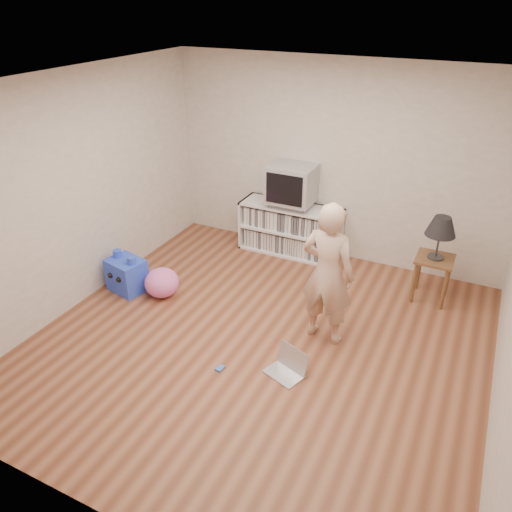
{
  "coord_description": "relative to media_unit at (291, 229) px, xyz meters",
  "views": [
    {
      "loc": [
        1.81,
        -3.79,
        3.31
      ],
      "look_at": [
        -0.24,
        0.4,
        0.78
      ],
      "focal_mm": 35.0,
      "sensor_mm": 36.0,
      "label": 1
    }
  ],
  "objects": [
    {
      "name": "walls",
      "position": [
        0.5,
        -2.04,
        0.95
      ],
      "size": [
        4.52,
        4.52,
        2.6
      ],
      "color": "#BCB5A5",
      "rests_on": "ground"
    },
    {
      "name": "plush_blue",
      "position": [
        -1.41,
        -1.81,
        -0.14
      ],
      "size": [
        0.5,
        0.44,
        0.5
      ],
      "rotation": [
        0.0,
        0.0,
        -0.23
      ],
      "color": "blue",
      "rests_on": "ground"
    },
    {
      "name": "media_unit",
      "position": [
        0.0,
        0.0,
        0.0
      ],
      "size": [
        1.4,
        0.45,
        0.7
      ],
      "color": "white",
      "rests_on": "ground"
    },
    {
      "name": "plush_pink",
      "position": [
        -0.95,
        -1.73,
        -0.17
      ],
      "size": [
        0.49,
        0.49,
        0.35
      ],
      "primitive_type": "ellipsoid",
      "rotation": [
        0.0,
        0.0,
        0.21
      ],
      "color": "pink",
      "rests_on": "ground"
    },
    {
      "name": "ground",
      "position": [
        0.5,
        -2.04,
        -0.35
      ],
      "size": [
        4.5,
        4.5,
        0.0
      ],
      "primitive_type": "plane",
      "color": "brown",
      "rests_on": "ground"
    },
    {
      "name": "dvd_deck",
      "position": [
        0.0,
        -0.02,
        0.39
      ],
      "size": [
        0.45,
        0.35,
        0.07
      ],
      "primitive_type": "cube",
      "color": "gray",
      "rests_on": "media_unit"
    },
    {
      "name": "playing_cards",
      "position": [
        0.34,
        -2.59,
        -0.34
      ],
      "size": [
        0.08,
        0.1,
        0.02
      ],
      "primitive_type": "cube",
      "rotation": [
        0.0,
        0.0,
        -0.15
      ],
      "color": "#486CC0",
      "rests_on": "ground"
    },
    {
      "name": "crt_tv",
      "position": [
        0.0,
        -0.02,
        0.67
      ],
      "size": [
        0.6,
        0.53,
        0.5
      ],
      "color": "#98989D",
      "rests_on": "dvd_deck"
    },
    {
      "name": "table_lamp",
      "position": [
        1.96,
        -0.39,
        0.59
      ],
      "size": [
        0.34,
        0.34,
        0.52
      ],
      "color": "#333333",
      "rests_on": "side_table"
    },
    {
      "name": "person",
      "position": [
        1.07,
        -1.65,
        0.42
      ],
      "size": [
        0.6,
        0.43,
        1.54
      ],
      "primitive_type": "imported",
      "rotation": [
        0.0,
        0.0,
        3.04
      ],
      "color": "#D4AC91",
      "rests_on": "ground"
    },
    {
      "name": "side_table",
      "position": [
        1.96,
        -0.39,
        0.07
      ],
      "size": [
        0.42,
        0.42,
        0.55
      ],
      "color": "brown",
      "rests_on": "ground"
    },
    {
      "name": "ceiling",
      "position": [
        0.5,
        -2.04,
        2.25
      ],
      "size": [
        4.5,
        4.5,
        0.01
      ],
      "primitive_type": "cube",
      "color": "white",
      "rests_on": "walls"
    },
    {
      "name": "laptop",
      "position": [
        0.95,
        -2.33,
        -0.28
      ],
      "size": [
        0.43,
        0.39,
        0.25
      ],
      "rotation": [
        0.0,
        0.0,
        -0.34
      ],
      "color": "silver",
      "rests_on": "ground"
    }
  ]
}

